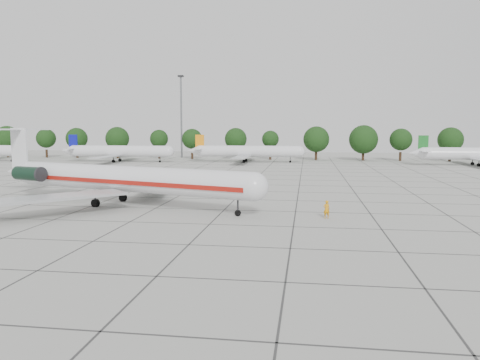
{
  "coord_description": "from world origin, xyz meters",
  "views": [
    {
      "loc": [
        9.17,
        -51.18,
        9.18
      ],
      "look_at": [
        1.89,
        -0.63,
        3.5
      ],
      "focal_mm": 35.0,
      "sensor_mm": 36.0,
      "label": 1
    }
  ],
  "objects_px": {
    "ground_crew": "(327,209)",
    "bg_airliner_c": "(248,152)",
    "bg_airliner_d": "(480,154)",
    "main_airliner": "(113,178)",
    "bg_airliner_b": "(119,151)",
    "floodlight_mast": "(181,112)"
  },
  "relations": [
    {
      "from": "ground_crew",
      "to": "bg_airliner_c",
      "type": "xyz_separation_m",
      "value": [
        -17.89,
        77.05,
        1.98
      ]
    },
    {
      "from": "bg_airliner_d",
      "to": "main_airliner",
      "type": "bearing_deg",
      "value": -133.68
    },
    {
      "from": "bg_airliner_b",
      "to": "bg_airliner_d",
      "type": "height_order",
      "value": "same"
    },
    {
      "from": "ground_crew",
      "to": "bg_airliner_d",
      "type": "distance_m",
      "value": 83.1
    },
    {
      "from": "main_airliner",
      "to": "ground_crew",
      "type": "height_order",
      "value": "main_airliner"
    },
    {
      "from": "bg_airliner_c",
      "to": "bg_airliner_d",
      "type": "xyz_separation_m",
      "value": [
        57.44,
        -4.0,
        0.0
      ]
    },
    {
      "from": "main_airliner",
      "to": "floodlight_mast",
      "type": "relative_size",
      "value": 1.51
    },
    {
      "from": "main_airliner",
      "to": "bg_airliner_b",
      "type": "bearing_deg",
      "value": 130.53
    },
    {
      "from": "bg_airliner_d",
      "to": "ground_crew",
      "type": "bearing_deg",
      "value": -118.43
    },
    {
      "from": "bg_airliner_b",
      "to": "bg_airliner_c",
      "type": "height_order",
      "value": "same"
    },
    {
      "from": "ground_crew",
      "to": "bg_airliner_d",
      "type": "xyz_separation_m",
      "value": [
        39.55,
        73.05,
        1.98
      ]
    },
    {
      "from": "bg_airliner_d",
      "to": "floodlight_mast",
      "type": "xyz_separation_m",
      "value": [
        -80.77,
        22.28,
        11.37
      ]
    },
    {
      "from": "ground_crew",
      "to": "bg_airliner_b",
      "type": "xyz_separation_m",
      "value": [
        -52.59,
        73.05,
        1.98
      ]
    },
    {
      "from": "bg_airliner_d",
      "to": "bg_airliner_b",
      "type": "bearing_deg",
      "value": -180.0
    },
    {
      "from": "main_airliner",
      "to": "ground_crew",
      "type": "xyz_separation_m",
      "value": [
        25.18,
        -5.26,
        -2.32
      ]
    },
    {
      "from": "main_airliner",
      "to": "bg_airliner_b",
      "type": "xyz_separation_m",
      "value": [
        -27.41,
        67.79,
        -0.34
      ]
    },
    {
      "from": "ground_crew",
      "to": "bg_airliner_b",
      "type": "bearing_deg",
      "value": -72.85
    },
    {
      "from": "bg_airliner_b",
      "to": "floodlight_mast",
      "type": "height_order",
      "value": "floodlight_mast"
    },
    {
      "from": "bg_airliner_b",
      "to": "bg_airliner_c",
      "type": "relative_size",
      "value": 1.0
    },
    {
      "from": "bg_airliner_b",
      "to": "bg_airliner_c",
      "type": "xyz_separation_m",
      "value": [
        34.7,
        4.0,
        0.0
      ]
    },
    {
      "from": "main_airliner",
      "to": "bg_airliner_c",
      "type": "bearing_deg",
      "value": 102.71
    },
    {
      "from": "bg_airliner_d",
      "to": "bg_airliner_c",
      "type": "bearing_deg",
      "value": 176.02
    }
  ]
}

